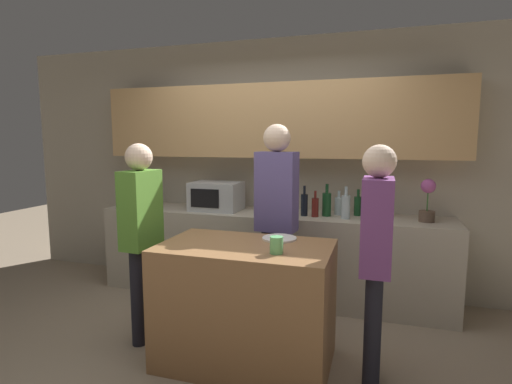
% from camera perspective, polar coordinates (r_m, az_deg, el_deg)
% --- Properties ---
extents(ground_plane, '(14.00, 14.00, 0.00)m').
position_cam_1_polar(ground_plane, '(3.19, -5.33, -23.32)').
color(ground_plane, gray).
extents(back_wall, '(6.40, 0.40, 2.70)m').
position_cam_1_polar(back_wall, '(4.32, 2.97, 6.19)').
color(back_wall, '#B2A893').
rests_on(back_wall, ground_plane).
extents(back_counter, '(3.60, 0.62, 0.89)m').
position_cam_1_polar(back_counter, '(4.23, 1.95, -8.87)').
color(back_counter, '#B7AD99').
rests_on(back_counter, ground_plane).
extents(kitchen_island, '(1.23, 0.74, 0.89)m').
position_cam_1_polar(kitchen_island, '(3.03, -1.47, -15.68)').
color(kitchen_island, '#996B42').
rests_on(kitchen_island, ground_plane).
extents(microwave, '(0.52, 0.39, 0.30)m').
position_cam_1_polar(microwave, '(4.28, -5.67, -0.58)').
color(microwave, '#B7BABC').
rests_on(microwave, back_counter).
extents(toaster, '(0.26, 0.16, 0.18)m').
position_cam_1_polar(toaster, '(4.68, -15.15, -0.86)').
color(toaster, black).
rests_on(toaster, back_counter).
extents(potted_plant, '(0.14, 0.14, 0.39)m').
position_cam_1_polar(potted_plant, '(3.96, 23.31, -1.11)').
color(potted_plant, brown).
rests_on(potted_plant, back_counter).
extents(bottle_0, '(0.07, 0.07, 0.30)m').
position_cam_1_polar(bottle_0, '(3.96, 6.91, -1.76)').
color(bottle_0, black).
rests_on(bottle_0, back_counter).
extents(bottle_1, '(0.07, 0.07, 0.26)m').
position_cam_1_polar(bottle_1, '(3.93, 8.44, -2.11)').
color(bottle_1, maroon).
rests_on(bottle_1, back_counter).
extents(bottle_2, '(0.09, 0.09, 0.32)m').
position_cam_1_polar(bottle_2, '(3.98, 10.06, -1.67)').
color(bottle_2, '#194723').
rests_on(bottle_2, back_counter).
extents(bottle_3, '(0.08, 0.08, 0.24)m').
position_cam_1_polar(bottle_3, '(4.08, 11.74, -1.92)').
color(bottle_3, silver).
rests_on(bottle_3, back_counter).
extents(bottle_4, '(0.08, 0.08, 0.31)m').
position_cam_1_polar(bottle_4, '(3.89, 12.69, -2.02)').
color(bottle_4, silver).
rests_on(bottle_4, back_counter).
extents(bottle_5, '(0.08, 0.08, 0.26)m').
position_cam_1_polar(bottle_5, '(4.08, 14.35, -1.88)').
color(bottle_5, '#194723').
rests_on(bottle_5, back_counter).
extents(bottle_6, '(0.06, 0.06, 0.25)m').
position_cam_1_polar(bottle_6, '(3.98, 15.85, -2.22)').
color(bottle_6, '#194723').
rests_on(bottle_6, back_counter).
extents(bottle_7, '(0.08, 0.08, 0.30)m').
position_cam_1_polar(bottle_7, '(4.03, 17.18, -1.87)').
color(bottle_7, maroon).
rests_on(bottle_7, back_counter).
extents(plate_on_island, '(0.26, 0.26, 0.01)m').
position_cam_1_polar(plate_on_island, '(3.03, 3.36, -6.62)').
color(plate_on_island, white).
rests_on(plate_on_island, kitchen_island).
extents(cup_0, '(0.09, 0.09, 0.11)m').
position_cam_1_polar(cup_0, '(2.65, 2.96, -7.58)').
color(cup_0, '#6ED07B').
rests_on(cup_0, kitchen_island).
extents(person_left, '(0.21, 0.35, 1.61)m').
position_cam_1_polar(person_left, '(3.30, -16.06, -4.74)').
color(person_left, black).
rests_on(person_left, ground_plane).
extents(person_center, '(0.36, 0.23, 1.76)m').
position_cam_1_polar(person_center, '(3.42, 2.95, -2.17)').
color(person_center, black).
rests_on(person_center, ground_plane).
extents(person_right, '(0.21, 0.34, 1.60)m').
position_cam_1_polar(person_right, '(2.71, 16.78, -7.44)').
color(person_right, black).
rests_on(person_right, ground_plane).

